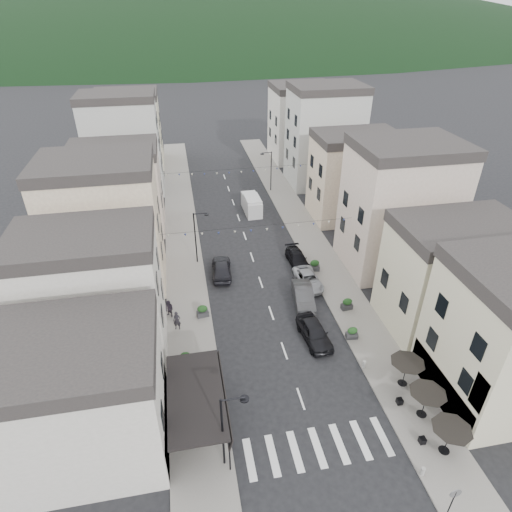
% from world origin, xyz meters
% --- Properties ---
extents(ground, '(700.00, 700.00, 0.00)m').
position_xyz_m(ground, '(0.00, 0.00, 0.00)').
color(ground, black).
rests_on(ground, ground).
extents(sidewalk_left, '(4.00, 76.00, 0.12)m').
position_xyz_m(sidewalk_left, '(-7.50, 32.00, 0.06)').
color(sidewalk_left, slate).
rests_on(sidewalk_left, ground).
extents(sidewalk_right, '(4.00, 76.00, 0.12)m').
position_xyz_m(sidewalk_right, '(7.50, 32.00, 0.06)').
color(sidewalk_right, slate).
rests_on(sidewalk_right, ground).
extents(hill_backdrop, '(640.00, 360.00, 70.00)m').
position_xyz_m(hill_backdrop, '(0.00, 300.00, 0.00)').
color(hill_backdrop, black).
rests_on(hill_backdrop, ground).
extents(boutique_building, '(12.00, 8.00, 8.00)m').
position_xyz_m(boutique_building, '(-15.50, 5.00, 4.00)').
color(boutique_building, beige).
rests_on(boutique_building, ground).
extents(boutique_awning, '(3.77, 7.50, 3.28)m').
position_xyz_m(boutique_awning, '(-7.25, 5.00, 3.11)').
color(boutique_awning, black).
rests_on(boutique_awning, ground).
extents(buildings_row_left, '(10.20, 54.16, 14.00)m').
position_xyz_m(buildings_row_left, '(-14.50, 37.75, 6.12)').
color(buildings_row_left, beige).
rests_on(buildings_row_left, ground).
extents(buildings_row_right, '(10.20, 54.16, 14.50)m').
position_xyz_m(buildings_row_right, '(14.50, 36.59, 6.32)').
color(buildings_row_right, beige).
rests_on(buildings_row_right, ground).
extents(cafe_terrace, '(2.50, 8.10, 2.53)m').
position_xyz_m(cafe_terrace, '(7.70, 2.80, 2.36)').
color(cafe_terrace, black).
rests_on(cafe_terrace, ground).
extents(streetlamp_left_near, '(1.70, 0.56, 6.00)m').
position_xyz_m(streetlamp_left_near, '(-5.82, 2.00, 3.70)').
color(streetlamp_left_near, black).
rests_on(streetlamp_left_near, ground).
extents(streetlamp_left_far, '(1.70, 0.56, 6.00)m').
position_xyz_m(streetlamp_left_far, '(-5.82, 26.00, 3.70)').
color(streetlamp_left_far, black).
rests_on(streetlamp_left_far, ground).
extents(streetlamp_right_far, '(1.70, 0.56, 6.00)m').
position_xyz_m(streetlamp_right_far, '(5.82, 44.00, 3.70)').
color(streetlamp_right_far, black).
rests_on(streetlamp_right_far, ground).
extents(traffic_sign, '(0.70, 0.07, 2.70)m').
position_xyz_m(traffic_sign, '(5.80, -3.50, 1.93)').
color(traffic_sign, black).
rests_on(traffic_sign, ground).
extents(bollards, '(11.66, 10.26, 0.60)m').
position_xyz_m(bollards, '(0.00, 5.50, 0.42)').
color(bollards, gray).
rests_on(bollards, ground).
extents(bunting_near, '(19.00, 0.28, 0.62)m').
position_xyz_m(bunting_near, '(0.00, 22.00, 5.65)').
color(bunting_near, black).
rests_on(bunting_near, ground).
extents(bunting_far, '(19.00, 0.28, 0.62)m').
position_xyz_m(bunting_far, '(0.00, 38.00, 5.65)').
color(bunting_far, black).
rests_on(bunting_far, ground).
extents(parked_car_a, '(2.36, 4.96, 1.64)m').
position_xyz_m(parked_car_a, '(2.80, 11.84, 0.82)').
color(parked_car_a, black).
rests_on(parked_car_a, ground).
extents(parked_car_b, '(2.36, 5.13, 1.63)m').
position_xyz_m(parked_car_b, '(3.30, 16.89, 0.81)').
color(parked_car_b, '#2E2E30').
rests_on(parked_car_b, ground).
extents(parked_car_c, '(2.38, 4.79, 1.30)m').
position_xyz_m(parked_car_c, '(4.60, 19.72, 0.65)').
color(parked_car_c, '#9C9EA5').
rests_on(parked_car_c, ground).
extents(parked_car_d, '(1.98, 4.61, 1.32)m').
position_xyz_m(parked_car_d, '(4.60, 23.77, 0.66)').
color(parked_car_d, black).
rests_on(parked_car_d, ground).
extents(parked_car_e, '(2.39, 5.07, 1.68)m').
position_xyz_m(parked_car_e, '(-3.75, 23.11, 0.84)').
color(parked_car_e, black).
rests_on(parked_car_e, ground).
extents(delivery_van, '(2.11, 5.02, 2.38)m').
position_xyz_m(delivery_van, '(2.03, 37.39, 1.17)').
color(delivery_van, '#BCBCBE').
rests_on(delivery_van, ground).
extents(pedestrian_a, '(0.72, 0.53, 1.80)m').
position_xyz_m(pedestrian_a, '(-8.56, 15.28, 1.02)').
color(pedestrian_a, black).
rests_on(pedestrian_a, sidewalk_left).
extents(pedestrian_b, '(1.07, 1.03, 1.73)m').
position_xyz_m(pedestrian_b, '(-9.20, 17.09, 0.98)').
color(pedestrian_b, '#251F29').
rests_on(pedestrian_b, sidewalk_left).
extents(planter_la, '(0.94, 0.53, 1.03)m').
position_xyz_m(planter_la, '(-8.06, 11.09, 0.62)').
color(planter_la, '#2F2F31').
rests_on(planter_la, sidewalk_left).
extents(planter_lb, '(1.13, 0.73, 1.18)m').
position_xyz_m(planter_lb, '(-6.26, 16.59, 0.70)').
color(planter_lb, '#2D2D2F').
rests_on(planter_lb, sidewalk_left).
extents(planter_ra, '(1.06, 0.68, 1.11)m').
position_xyz_m(planter_ra, '(6.00, 11.34, 0.66)').
color(planter_ra, '#2E2E30').
rests_on(planter_ra, sidewalk_right).
extents(planter_rb, '(1.09, 0.67, 1.16)m').
position_xyz_m(planter_rb, '(7.01, 15.16, 0.68)').
color(planter_rb, '#2C2B2E').
rests_on(planter_rb, sidewalk_right).
extents(planter_rc, '(1.22, 0.85, 1.24)m').
position_xyz_m(planter_rc, '(6.00, 22.00, 0.72)').
color(planter_rc, '#323234').
rests_on(planter_rc, sidewalk_right).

